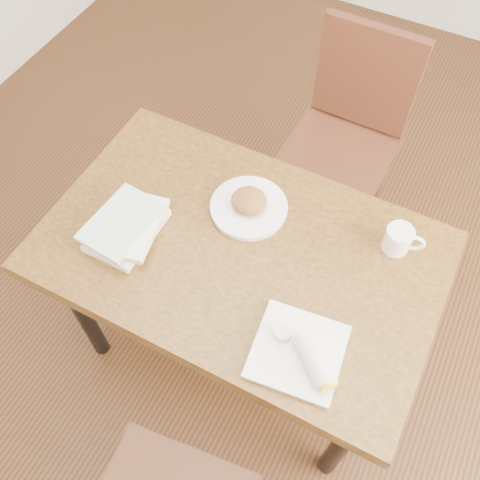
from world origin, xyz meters
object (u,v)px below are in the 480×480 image
at_px(table, 240,264).
at_px(plate_scone, 249,205).
at_px(plate_burrito, 303,354).
at_px(book_stack, 127,226).
at_px(coffee_mug, 399,239).
at_px(chair_far, 349,128).

bearing_deg(table, plate_scone, 106.43).
xyz_separation_m(table, plate_burrito, (0.31, -0.23, 0.11)).
height_order(plate_burrito, book_stack, plate_burrito).
bearing_deg(plate_burrito, coffee_mug, 76.08).
height_order(coffee_mug, book_stack, coffee_mug).
height_order(plate_scone, coffee_mug, coffee_mug).
distance_m(chair_far, book_stack, 1.05).
distance_m(plate_scone, book_stack, 0.39).
bearing_deg(coffee_mug, table, -151.82).
relative_size(coffee_mug, plate_burrito, 0.47).
xyz_separation_m(chair_far, plate_scone, (-0.11, -0.70, 0.23)).
height_order(chair_far, plate_burrito, chair_far).
bearing_deg(plate_scone, plate_burrito, -47.01).
xyz_separation_m(table, book_stack, (-0.34, -0.10, 0.12)).
bearing_deg(coffee_mug, plate_scone, -170.13).
height_order(coffee_mug, plate_burrito, coffee_mug).
relative_size(chair_far, book_stack, 3.44).
xyz_separation_m(plate_scone, plate_burrito, (0.35, -0.38, -0.00)).
distance_m(coffee_mug, book_stack, 0.83).
distance_m(table, book_stack, 0.37).
bearing_deg(plate_burrito, chair_far, 102.61).
distance_m(table, plate_burrito, 0.40).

